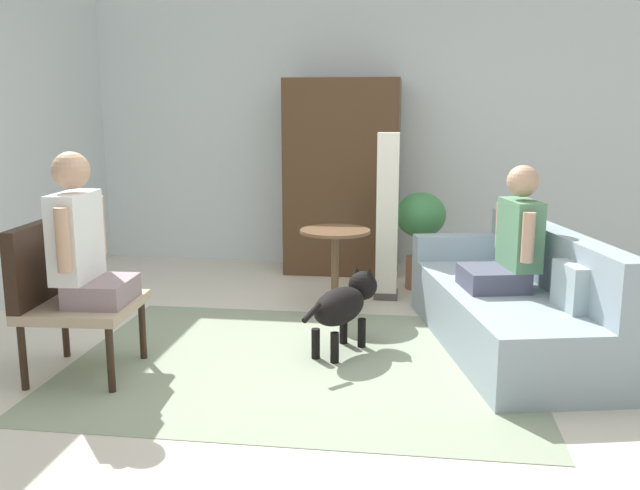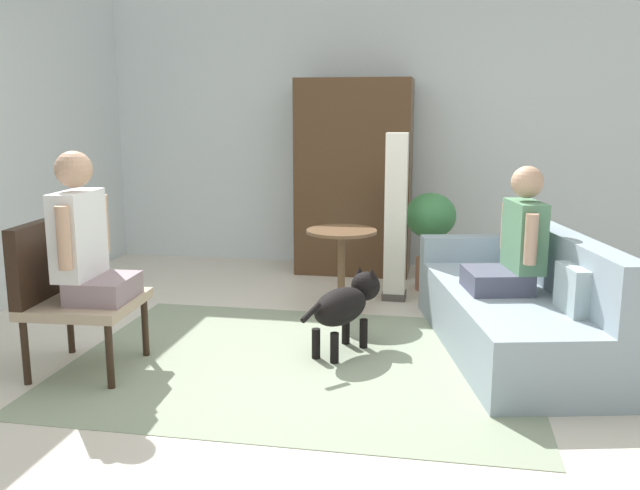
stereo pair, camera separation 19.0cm
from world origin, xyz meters
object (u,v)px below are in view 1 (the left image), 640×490
object	(u,v)px
person_on_couch	(511,241)
person_on_armchair	(82,242)
couch	(512,305)
round_end_table	(335,258)
dog	(344,304)
armoire_cabinet	(343,177)
armchair	(62,288)
column_lamp	(387,218)
potted_plant	(420,225)

from	to	relation	value
person_on_couch	person_on_armchair	xyz separation A→B (m)	(-2.59, -0.84, 0.09)
couch	round_end_table	world-z (taller)	couch
dog	armoire_cabinet	bearing A→B (deg)	96.39
armchair	column_lamp	bearing A→B (deg)	46.60
person_on_armchair	round_end_table	xyz separation A→B (m)	(1.34, 1.53, -0.39)
round_end_table	dog	xyz separation A→B (m)	(0.17, -0.90, -0.11)
armchair	column_lamp	world-z (taller)	column_lamp
couch	armoire_cabinet	xyz separation A→B (m)	(-1.38, 2.07, 0.66)
dog	potted_plant	size ratio (longest dim) A/B	0.89
round_end_table	column_lamp	distance (m)	0.65
person_on_armchair	round_end_table	bearing A→B (deg)	48.81
round_end_table	potted_plant	bearing A→B (deg)	50.31
armoire_cabinet	column_lamp	bearing A→B (deg)	-63.34
dog	column_lamp	bearing A→B (deg)	80.61
couch	column_lamp	world-z (taller)	column_lamp
armchair	dog	size ratio (longest dim) A/B	1.20
column_lamp	armchair	bearing A→B (deg)	-133.40
couch	dog	xyz separation A→B (m)	(-1.12, -0.25, 0.04)
armoire_cabinet	person_on_couch	bearing A→B (deg)	-57.36
couch	person_on_couch	xyz separation A→B (m)	(-0.04, -0.03, 0.45)
armchair	couch	bearing A→B (deg)	17.53
column_lamp	dog	bearing A→B (deg)	-99.39
person_on_couch	armoire_cabinet	world-z (taller)	armoire_cabinet
person_on_armchair	armoire_cabinet	size ratio (longest dim) A/B	0.48
person_on_couch	armoire_cabinet	distance (m)	2.51
armchair	person_on_armchair	size ratio (longest dim) A/B	1.03
person_on_armchair	round_end_table	distance (m)	2.07
dog	armoire_cabinet	size ratio (longest dim) A/B	0.41
column_lamp	potted_plant	bearing A→B (deg)	52.14
round_end_table	couch	bearing A→B (deg)	-26.98
round_end_table	dog	bearing A→B (deg)	-79.45
couch	potted_plant	distance (m)	1.62
couch	armchair	world-z (taller)	armchair
person_on_armchair	armoire_cabinet	world-z (taller)	armoire_cabinet
person_on_armchair	armchair	bearing A→B (deg)	-176.86
round_end_table	armchair	bearing A→B (deg)	-134.04
person_on_armchair	potted_plant	bearing A→B (deg)	49.32
column_lamp	person_on_armchair	bearing A→B (deg)	-131.17
person_on_couch	round_end_table	bearing A→B (deg)	151.17
column_lamp	armoire_cabinet	bearing A→B (deg)	116.66
round_end_table	potted_plant	xyz separation A→B (m)	(0.67, 0.81, 0.14)
dog	armchair	bearing A→B (deg)	-159.12
person_on_armchair	column_lamp	size ratio (longest dim) A/B	0.64
dog	column_lamp	xyz separation A→B (m)	(0.22, 1.35, 0.37)
person_on_armchair	dog	size ratio (longest dim) A/B	1.17
person_on_couch	dog	bearing A→B (deg)	-168.95
person_on_armchair	round_end_table	size ratio (longest dim) A/B	1.36
armoire_cabinet	potted_plant	bearing A→B (deg)	-38.10
armchair	person_on_couch	world-z (taller)	person_on_couch
armchair	round_end_table	distance (m)	2.14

